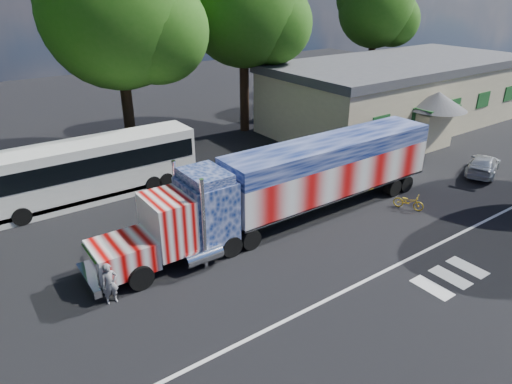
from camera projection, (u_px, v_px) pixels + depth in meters
ground at (296, 256)px, 19.67m from camera, size 100.00×100.00×0.00m
lane_markings at (392, 284)px, 17.78m from camera, size 30.00×2.67×0.01m
semi_truck at (296, 181)px, 21.89m from camera, size 18.66×2.95×3.98m
coach_bus at (95, 168)px, 24.51m from camera, size 10.91×2.54×3.17m
hall_building at (399, 93)px, 37.13m from camera, size 22.40×12.80×5.20m
parked_car at (483, 164)px, 27.98m from camera, size 4.32×2.99×1.16m
woman at (110, 284)px, 16.47m from camera, size 0.61×0.41×1.63m
bicycle at (409, 202)px, 23.60m from camera, size 1.15×1.63×0.81m
tree_ne_a at (246, 9)px, 32.88m from camera, size 8.78×8.37×13.27m
tree_far_ne at (377, 10)px, 44.15m from camera, size 7.57×7.21×12.02m
tree_n_mid at (119, 13)px, 27.10m from camera, size 9.57×9.12×13.72m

